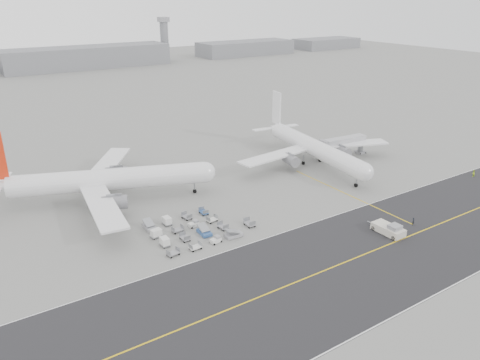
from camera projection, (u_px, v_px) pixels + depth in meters
ground at (263, 233)px, 99.31m from camera, size 700.00×700.00×0.00m
taxiway at (340, 264)px, 87.90m from camera, size 220.00×59.00×0.03m
horizon_buildings at (74, 69)px, 316.54m from camera, size 520.00×28.00×28.00m
control_tower at (164, 38)px, 350.01m from camera, size 7.00×7.00×31.25m
airliner_a at (104, 180)px, 112.93m from camera, size 52.20×51.24×18.87m
airliner_b at (313, 147)px, 138.07m from camera, size 50.19×51.04×17.65m
pushback_tug at (389, 229)px, 98.67m from camera, size 3.46×9.09×2.60m
jet_bridge at (344, 143)px, 144.28m from camera, size 17.02×4.41×6.38m
gse_cluster at (190, 233)px, 99.32m from camera, size 22.13×21.43×1.87m
stray_dolly at (249, 226)px, 102.38m from camera, size 1.72×2.73×1.65m
ground_crew_a at (413, 221)px, 102.35m from camera, size 0.75×0.58×1.83m
ground_crew_b at (473, 173)px, 129.63m from camera, size 1.12×0.98×1.95m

